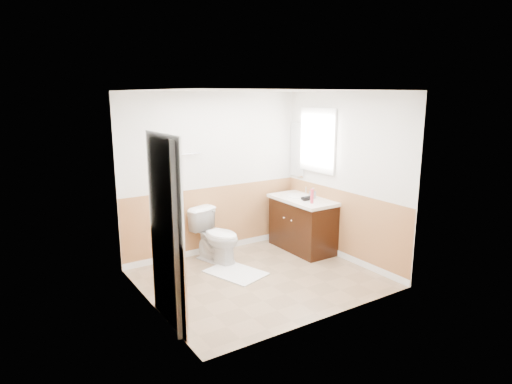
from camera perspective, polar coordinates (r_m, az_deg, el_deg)
floor at (r=6.07m, az=0.50°, el=-11.22°), size 3.00×3.00×0.00m
ceiling at (r=5.55m, az=0.55°, el=13.12°), size 3.00×3.00×0.00m
wall_back at (r=6.78m, az=-5.55°, el=2.35°), size 3.00×0.00×3.00m
wall_front at (r=4.68m, az=9.34°, el=-2.43°), size 3.00×0.00×3.00m
wall_left at (r=5.03m, az=-13.89°, el=-1.57°), size 0.00×3.00×3.00m
wall_right at (r=6.61m, az=11.45°, el=1.89°), size 0.00×3.00×3.00m
wainscot_back at (r=6.94m, az=-5.37°, el=-3.77°), size 3.00×0.00×3.00m
wainscot_front at (r=4.93m, az=8.93°, el=-10.84°), size 3.00×0.00×3.00m
wainscot_left at (r=5.26m, az=-13.33°, el=-9.50°), size 0.00×2.60×2.60m
wainscot_right at (r=6.78m, az=11.10°, el=-4.36°), size 0.00×2.60×2.60m
toilet at (r=6.55m, az=-5.20°, el=-5.73°), size 0.66×0.88×0.79m
bath_mat at (r=6.22m, az=-2.68°, el=-10.49°), size 0.77×0.93×0.02m
vanity_cabinet at (r=7.05m, az=6.10°, el=-4.37°), size 0.55×1.10×0.80m
vanity_knob_left at (r=6.76m, az=4.68°, el=-3.77°), size 0.03×0.03×0.03m
vanity_knob_right at (r=6.91m, az=3.67°, el=-3.39°), size 0.03×0.03×0.03m
countertop at (r=6.93m, az=6.12°, el=-1.02°), size 0.60×1.15×0.05m
sink_basin at (r=7.05m, az=5.42°, el=-0.49°), size 0.36×0.36×0.02m
faucet at (r=7.14m, az=6.57°, el=0.15°), size 0.02×0.02×0.14m
lotion_bottle at (r=6.60m, az=7.33°, el=-0.54°), size 0.05×0.05×0.22m
soap_dispenser at (r=6.93m, az=7.42°, el=-0.14°), size 0.08×0.08×0.17m
hair_dryer_body at (r=6.78m, az=6.65°, el=-0.82°), size 0.14×0.07×0.07m
hair_dryer_handle at (r=6.84m, az=5.99°, el=-0.95°), size 0.03×0.03×0.07m
mirror_panel at (r=7.36m, az=5.42°, el=5.53°), size 0.02×0.35×0.90m
window_frame at (r=6.94m, az=8.05°, el=6.70°), size 0.04×0.80×1.00m
window_glass at (r=6.96m, az=8.15°, el=6.70°), size 0.01×0.70×0.90m
door at (r=4.72m, az=-10.77°, el=-5.27°), size 0.29×0.78×2.04m
door_frame at (r=4.69m, az=-11.64°, el=-5.29°), size 0.02×0.92×2.10m
door_knob at (r=5.05m, az=-11.54°, el=-4.92°), size 0.06×0.06×0.06m
towel_bar at (r=6.45m, az=-9.75°, el=4.85°), size 0.62×0.02×0.02m
tp_holder_bar at (r=6.79m, az=-5.92°, el=-2.39°), size 0.14×0.02×0.02m
tp_roll at (r=6.79m, az=-5.92°, el=-2.39°), size 0.10×0.11×0.11m
tp_sheet at (r=6.82m, az=-5.90°, el=-3.29°), size 0.10×0.01×0.16m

